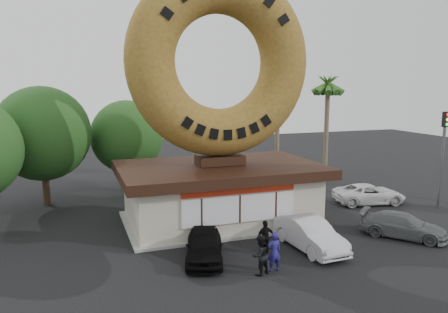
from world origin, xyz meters
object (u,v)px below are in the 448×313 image
traffic_signal (443,147)px  car_grey (403,226)px  donut_shop (220,191)px  car_black (204,245)px  person_right (265,237)px  person_center (260,255)px  street_lamp (154,128)px  person_left (274,252)px  car_silver (310,234)px  giant_donut (220,62)px  car_white (369,194)px

traffic_signal → car_grey: bearing=-148.8°
car_grey → donut_shop: bearing=105.0°
car_black → car_grey: bearing=14.2°
donut_shop → person_right: donut_shop is taller
car_grey → person_center: bearing=151.0°
street_lamp → traffic_signal: 19.90m
car_black → person_left: bearing=-24.2°
car_black → car_grey: car_black is taller
person_center → car_silver: (3.38, 1.82, -0.11)m
traffic_signal → giant_donut: bearing=171.8°
car_silver → car_grey: (5.36, -0.16, -0.12)m
person_left → car_black: size_ratio=0.43×
donut_shop → car_black: donut_shop is taller
traffic_signal → person_center: size_ratio=3.60×
car_white → person_right: bearing=129.5°
car_white → donut_shop: bearing=102.0°
person_left → person_right: bearing=-105.4°
traffic_signal → car_silver: (-11.39, -3.49, -3.14)m
donut_shop → car_grey: (7.97, -5.65, -1.15)m
donut_shop → street_lamp: street_lamp is taller
traffic_signal → street_lamp: bearing=142.9°
car_grey → person_left: bearing=151.1°
traffic_signal → person_center: bearing=-160.3°
giant_donut → car_grey: giant_donut is taller
car_black → person_center: bearing=-35.2°
street_lamp → person_center: (1.08, -17.31, -3.64)m
giant_donut → person_center: (-0.77, -7.31, -8.07)m
donut_shop → car_black: size_ratio=2.83×
traffic_signal → car_black: 17.07m
person_left → person_right: 1.94m
giant_donut → person_right: 9.72m
donut_shop → traffic_signal: bearing=-8.1°
giant_donut → car_black: 10.00m
car_white → street_lamp: bearing=62.0°
person_left → car_grey: 8.20m
street_lamp → car_silver: (4.46, -15.50, -3.75)m
giant_donut → car_black: giant_donut is taller
person_right → car_black: person_right is taller
car_grey → car_white: bearing=27.8°
person_right → street_lamp: bearing=-88.9°
donut_shop → traffic_signal: (14.00, -1.99, 2.10)m
person_left → person_right: person_left is taller
donut_shop → car_black: (-2.48, -5.07, -1.09)m
street_lamp → car_white: bearing=-38.4°
car_black → car_silver: car_silver is taller
giant_donut → person_left: size_ratio=6.04×
street_lamp → car_white: 16.14m
giant_donut → car_silver: (2.61, -5.50, -8.18)m
donut_shop → car_white: bearing=1.5°
donut_shop → person_center: (-0.77, -7.30, -0.92)m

